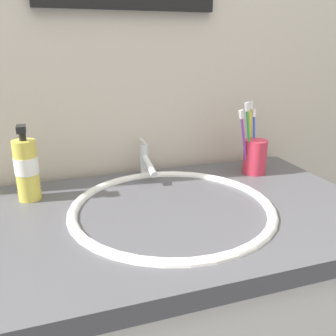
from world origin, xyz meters
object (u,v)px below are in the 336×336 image
toothbrush_cup (255,157)px  toothbrush_green (249,134)px  toothbrush_blue (254,135)px  toothbrush_purple (244,138)px  soap_dispenser (27,168)px  toothbrush_yellow (250,131)px  faucet (146,161)px

toothbrush_cup → toothbrush_green: (-0.03, -0.01, 0.07)m
toothbrush_green → toothbrush_blue: size_ratio=1.17×
toothbrush_purple → soap_dispenser: 0.58m
toothbrush_purple → soap_dispenser: size_ratio=1.01×
toothbrush_blue → toothbrush_yellow: (-0.01, 0.01, 0.01)m
toothbrush_cup → toothbrush_blue: size_ratio=0.56×
toothbrush_purple → toothbrush_cup: bearing=10.5°
faucet → toothbrush_cup: bearing=-12.6°
toothbrush_cup → toothbrush_purple: bearing=-169.5°
toothbrush_blue → toothbrush_purple: (-0.06, -0.04, 0.01)m
toothbrush_cup → toothbrush_blue: (0.01, 0.03, 0.06)m
toothbrush_purple → toothbrush_yellow: toothbrush_yellow is taller
faucet → toothbrush_yellow: bearing=-6.3°
toothbrush_blue → toothbrush_yellow: toothbrush_yellow is taller
faucet → soap_dispenser: size_ratio=0.77×
faucet → toothbrush_yellow: 0.32m
toothbrush_cup → toothbrush_green: size_ratio=0.48×
toothbrush_blue → toothbrush_yellow: size_ratio=0.89×
faucet → toothbrush_cup: (0.31, -0.07, 0.00)m
toothbrush_green → toothbrush_blue: 0.06m
faucet → toothbrush_purple: size_ratio=0.76×
toothbrush_cup → toothbrush_green: toothbrush_green is taller
toothbrush_blue → toothbrush_purple: toothbrush_purple is taller
faucet → toothbrush_yellow: toothbrush_yellow is taller
faucet → toothbrush_green: bearing=-15.9°
toothbrush_purple → toothbrush_yellow: (0.05, 0.04, 0.01)m
toothbrush_purple → toothbrush_green: bearing=-4.5°
toothbrush_purple → soap_dispenser: (-0.58, 0.01, -0.03)m
toothbrush_yellow → toothbrush_blue: bearing=-37.5°
toothbrush_cup → faucet: bearing=167.4°
toothbrush_blue → soap_dispenser: 0.63m
toothbrush_blue → toothbrush_purple: size_ratio=0.94×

